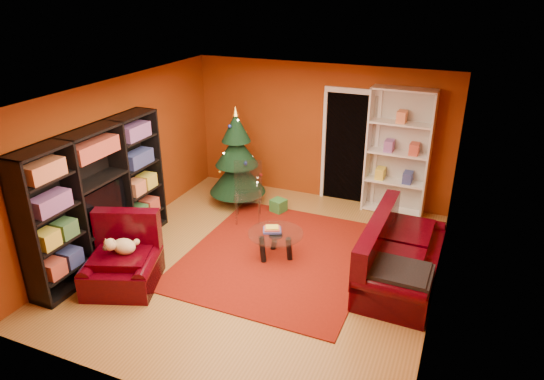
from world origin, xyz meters
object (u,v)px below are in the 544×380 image
at_px(rug, 279,255).
at_px(white_bookshelf, 398,153).
at_px(gift_box_green, 278,206).
at_px(sofa, 403,251).
at_px(media_unit, 99,197).
at_px(dog, 124,246).
at_px(gift_box_teal, 245,189).
at_px(christmas_tree, 237,157).
at_px(acrylic_chair, 248,196).
at_px(coffee_table, 276,245).
at_px(armchair, 121,260).

height_order(rug, white_bookshelf, white_bookshelf).
height_order(gift_box_green, sofa, sofa).
xyz_separation_m(media_unit, white_bookshelf, (3.79, 3.36, 0.12)).
xyz_separation_m(dog, sofa, (3.55, 1.62, -0.14)).
bearing_deg(dog, rug, 21.52).
relative_size(dog, sofa, 0.19).
bearing_deg(rug, dog, -138.46).
xyz_separation_m(gift_box_teal, sofa, (3.35, -1.78, 0.32)).
distance_m(rug, christmas_tree, 2.33).
bearing_deg(acrylic_chair, rug, -66.90).
height_order(media_unit, christmas_tree, media_unit).
height_order(sofa, coffee_table, sofa).
bearing_deg(white_bookshelf, rug, -118.49).
distance_m(christmas_tree, sofa, 3.65).
distance_m(gift_box_teal, coffee_table, 2.44).
distance_m(sofa, acrylic_chair, 2.92).
bearing_deg(acrylic_chair, gift_box_green, 32.50).
distance_m(rug, media_unit, 2.86).
xyz_separation_m(media_unit, gift_box_green, (1.85, 2.52, -0.91)).
bearing_deg(sofa, armchair, 116.58).
distance_m(christmas_tree, gift_box_teal, 0.86).
xyz_separation_m(white_bookshelf, dog, (-3.04, -3.80, -0.55)).
relative_size(media_unit, gift_box_green, 10.94).
bearing_deg(christmas_tree, coffee_table, -47.92).
bearing_deg(gift_box_green, gift_box_teal, 154.14).
height_order(media_unit, gift_box_teal, media_unit).
height_order(christmas_tree, armchair, christmas_tree).
relative_size(gift_box_green, coffee_table, 0.29).
bearing_deg(gift_box_teal, gift_box_green, -25.86).
bearing_deg(acrylic_chair, media_unit, -150.35).
relative_size(sofa, acrylic_chair, 2.23).
distance_m(gift_box_teal, gift_box_green, 1.00).
height_order(white_bookshelf, coffee_table, white_bookshelf).
relative_size(media_unit, dog, 6.72).
bearing_deg(armchair, christmas_tree, 65.41).
height_order(gift_box_green, coffee_table, coffee_table).
bearing_deg(sofa, rug, 94.86).
distance_m(rug, sofa, 1.90).
height_order(gift_box_green, dog, dog).
bearing_deg(gift_box_green, acrylic_chair, -124.02).
xyz_separation_m(gift_box_green, coffee_table, (0.56, -1.51, 0.10)).
relative_size(media_unit, gift_box_teal, 9.59).
height_order(rug, gift_box_green, gift_box_green).
relative_size(gift_box_green, white_bookshelf, 0.10).
bearing_deg(gift_box_teal, acrylic_chair, -61.03).
height_order(christmas_tree, gift_box_teal, christmas_tree).
height_order(dog, acrylic_chair, acrylic_chair).
relative_size(gift_box_green, dog, 0.61).
xyz_separation_m(gift_box_green, sofa, (2.45, -1.34, 0.34)).
bearing_deg(sofa, gift_box_teal, 63.44).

